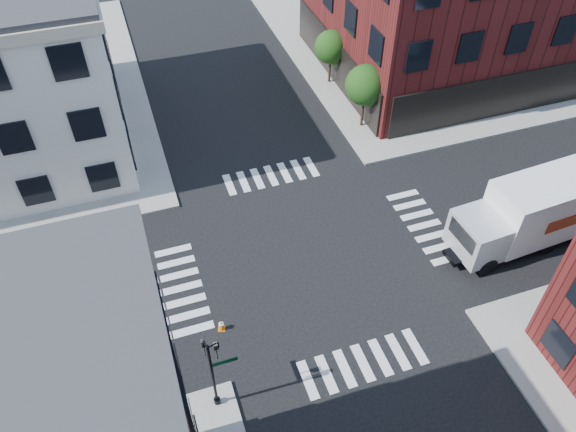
% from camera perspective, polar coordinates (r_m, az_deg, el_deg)
% --- Properties ---
extents(ground, '(120.00, 120.00, 0.00)m').
position_cam_1_polar(ground, '(30.62, 2.24, -3.97)').
color(ground, black).
rests_on(ground, ground).
extents(sidewalk_ne, '(30.00, 30.00, 0.15)m').
position_cam_1_polar(sidewalk_ne, '(54.09, 16.14, 17.92)').
color(sidewalk_ne, gray).
rests_on(sidewalk_ne, ground).
extents(tree_near, '(2.69, 2.69, 4.49)m').
position_cam_1_polar(tree_near, '(38.07, 7.95, 12.86)').
color(tree_near, black).
rests_on(tree_near, ground).
extents(tree_far, '(2.43, 2.43, 4.07)m').
position_cam_1_polar(tree_far, '(42.92, 4.47, 16.60)').
color(tree_far, black).
rests_on(tree_far, ground).
extents(signal_pole, '(1.29, 1.24, 4.60)m').
position_cam_1_polar(signal_pole, '(23.47, -7.66, -14.92)').
color(signal_pole, black).
rests_on(signal_pole, ground).
extents(box_truck, '(9.15, 3.27, 4.08)m').
position_cam_1_polar(box_truck, '(32.62, 23.73, 0.36)').
color(box_truck, silver).
rests_on(box_truck, ground).
extents(traffic_cone, '(0.43, 0.43, 0.64)m').
position_cam_1_polar(traffic_cone, '(27.60, -6.79, -10.98)').
color(traffic_cone, orange).
rests_on(traffic_cone, ground).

